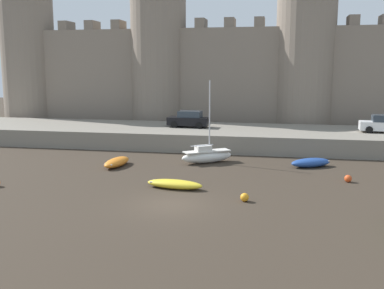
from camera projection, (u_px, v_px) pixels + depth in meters
The scene contains 11 objects.
ground_plane at pixel (170, 205), 24.98m from camera, with size 160.00×160.00×0.00m, color #382D23.
quay_road at pixel (218, 137), 44.18m from camera, with size 62.67×10.00×1.64m, color gray.
castle at pixel (229, 65), 51.72m from camera, with size 57.94×7.27×20.36m.
rowboat_near_channel_left at pixel (311, 162), 34.38m from camera, with size 3.48×2.65×0.69m.
rowboat_midflat_centre at pixel (175, 184), 28.26m from camera, with size 3.75×1.51×0.57m.
rowboat_midflat_right at pixel (117, 162), 34.59m from camera, with size 1.64×3.41×0.67m.
sailboat_foreground_left at pixel (207, 155), 35.87m from camera, with size 4.26×3.46×6.55m.
mooring_buoy_off_centre at pixel (348, 179), 29.85m from camera, with size 0.49×0.49×0.49m, color #E04C1E.
mooring_buoy_near_channel at pixel (245, 197), 25.53m from camera, with size 0.49×0.49×0.49m, color orange.
car_quay_centre_west at pixel (384, 124), 41.14m from camera, with size 4.19×2.05×1.62m.
car_quay_west at pixel (189, 119), 44.84m from camera, with size 4.19×2.05×1.62m.
Camera 1 is at (5.77, -23.37, 7.54)m, focal length 42.00 mm.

